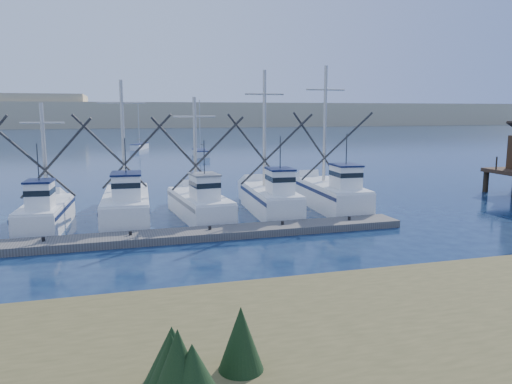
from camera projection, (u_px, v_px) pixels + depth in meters
ground at (371, 266)px, 21.07m from camera, size 500.00×500.00×0.00m
floating_dock at (131, 239)px, 24.72m from camera, size 29.37×2.34×0.39m
dune_ridge at (135, 115)px, 219.43m from camera, size 360.00×60.00×10.00m
trawler_fleet at (136, 206)px, 29.37m from camera, size 29.03×8.69×9.46m
sailboat_near at (201, 153)px, 71.93m from camera, size 2.16×5.93×8.10m
sailboat_far at (140, 146)px, 85.64m from camera, size 3.50×6.13×8.10m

